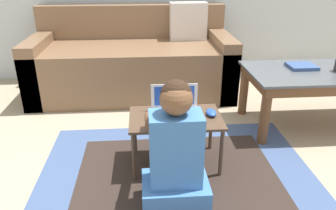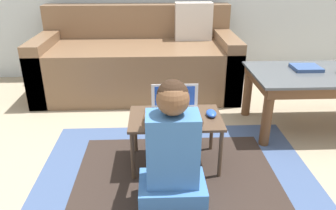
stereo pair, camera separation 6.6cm
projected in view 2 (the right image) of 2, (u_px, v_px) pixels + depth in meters
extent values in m
plane|color=gray|center=(162.00, 164.00, 2.13)|extent=(16.00, 16.00, 0.00)
cube|color=#3D517A|center=(177.00, 182.00, 1.95)|extent=(1.69, 1.41, 0.01)
cube|color=#2D231E|center=(177.00, 181.00, 1.95)|extent=(1.21, 1.01, 0.00)
cube|color=brown|center=(138.00, 68.00, 3.21)|extent=(1.87, 0.89, 0.48)
cube|color=brown|center=(138.00, 21.00, 3.36)|extent=(1.87, 0.20, 0.33)
cube|color=brown|center=(48.00, 65.00, 3.15)|extent=(0.16, 0.89, 0.57)
cube|color=brown|center=(225.00, 63.00, 3.22)|extent=(0.16, 0.89, 0.57)
cube|color=beige|center=(193.00, 21.00, 3.22)|extent=(0.36, 0.14, 0.36)
cube|color=#4C5156|center=(331.00, 73.00, 2.42)|extent=(1.18, 0.61, 0.02)
cube|color=brown|center=(330.00, 79.00, 2.44)|extent=(1.13, 0.59, 0.07)
cylinder|color=brown|center=(267.00, 117.00, 2.26)|extent=(0.07, 0.07, 0.44)
cylinder|color=brown|center=(248.00, 91.00, 2.72)|extent=(0.07, 0.07, 0.44)
cube|color=#4C3828|center=(175.00, 118.00, 2.00)|extent=(0.56, 0.36, 0.02)
cylinder|color=#4C3828|center=(133.00, 157.00, 1.91)|extent=(0.02, 0.02, 0.32)
cylinder|color=#4C3828|center=(220.00, 155.00, 1.93)|extent=(0.02, 0.02, 0.32)
cylinder|color=#4C3828|center=(135.00, 131.00, 2.20)|extent=(0.02, 0.02, 0.32)
cylinder|color=#4C3828|center=(212.00, 130.00, 2.22)|extent=(0.02, 0.02, 0.32)
cube|color=silver|center=(175.00, 114.00, 2.02)|extent=(0.29, 0.16, 0.02)
cube|color=#28282D|center=(176.00, 113.00, 2.00)|extent=(0.24, 0.10, 0.00)
cube|color=silver|center=(175.00, 96.00, 2.05)|extent=(0.29, 0.01, 0.15)
cube|color=#1E47B7|center=(175.00, 96.00, 2.05)|extent=(0.25, 0.00, 0.13)
ellipsoid|color=#234CB2|center=(211.00, 113.00, 2.00)|extent=(0.06, 0.10, 0.03)
cube|color=#3D70B2|center=(172.00, 193.00, 1.74)|extent=(0.35, 0.25, 0.16)
cube|color=#3D70B2|center=(173.00, 149.00, 1.63)|extent=(0.26, 0.17, 0.39)
sphere|color=brown|center=(173.00, 99.00, 1.52)|extent=(0.16, 0.16, 0.16)
sphere|color=black|center=(173.00, 95.00, 1.52)|extent=(0.15, 0.15, 0.15)
cylinder|color=brown|center=(148.00, 119.00, 1.71)|extent=(0.06, 0.30, 0.15)
cylinder|color=brown|center=(194.00, 119.00, 1.72)|extent=(0.06, 0.30, 0.15)
cube|color=#334C7F|center=(306.00, 68.00, 2.47)|extent=(0.20, 0.18, 0.03)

